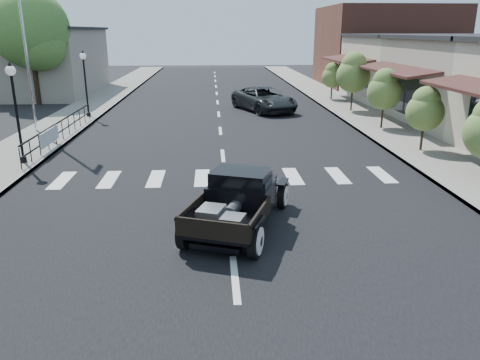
{
  "coord_description": "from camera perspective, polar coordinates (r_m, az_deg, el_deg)",
  "views": [
    {
      "loc": [
        -0.41,
        -11.6,
        4.92
      ],
      "look_at": [
        0.32,
        0.63,
        1.0
      ],
      "focal_mm": 35.0,
      "sensor_mm": 36.0,
      "label": 1
    }
  ],
  "objects": [
    {
      "name": "lamp_post_c",
      "position": [
        28.67,
        -18.3,
        11.04
      ],
      "size": [
        0.36,
        0.36,
        3.7
      ],
      "primitive_type": null,
      "color": "black",
      "rests_on": "sidewalk_left"
    },
    {
      "name": "sidewalk_right",
      "position": [
        28.47,
        14.97,
        7.36
      ],
      "size": [
        3.0,
        80.0,
        0.15
      ],
      "primitive_type": "cube",
      "color": "gray",
      "rests_on": "ground"
    },
    {
      "name": "far_building_right",
      "position": [
        46.44,
        17.21,
        15.25
      ],
      "size": [
        11.0,
        10.0,
        7.0
      ],
      "primitive_type": "cube",
      "color": "brown",
      "rests_on": "ground"
    },
    {
      "name": "ground",
      "position": [
        12.61,
        -1.3,
        -5.23
      ],
      "size": [
        120.0,
        120.0,
        0.0
      ],
      "primitive_type": "plane",
      "color": "black",
      "rests_on": "ground"
    },
    {
      "name": "small_tree_d",
      "position": [
        30.24,
        13.59,
        11.48
      ],
      "size": [
        2.06,
        2.06,
        3.43
      ],
      "primitive_type": null,
      "color": "#566F33",
      "rests_on": "sidewalk_right"
    },
    {
      "name": "small_tree_c",
      "position": [
        25.12,
        17.11,
        9.37
      ],
      "size": [
        1.73,
        1.73,
        2.89
      ],
      "primitive_type": null,
      "color": "#566F33",
      "rests_on": "sidewalk_right"
    },
    {
      "name": "low_building_left",
      "position": [
        42.27,
        -24.29,
        12.96
      ],
      "size": [
        10.0,
        12.0,
        5.0
      ],
      "primitive_type": "cube",
      "color": "#A19687",
      "rests_on": "ground"
    },
    {
      "name": "sidewalk_left",
      "position": [
        28.23,
        -20.19,
        6.78
      ],
      "size": [
        3.0,
        80.0,
        0.15
      ],
      "primitive_type": "cube",
      "color": "gray",
      "rests_on": "ground"
    },
    {
      "name": "small_tree_e",
      "position": [
        35.15,
        11.16,
        11.69
      ],
      "size": [
        1.5,
        1.5,
        2.51
      ],
      "primitive_type": null,
      "color": "#566F33",
      "rests_on": "sidewalk_right"
    },
    {
      "name": "big_tree_far",
      "position": [
        35.73,
        -24.04,
        14.54
      ],
      "size": [
        5.21,
        5.21,
        7.66
      ],
      "primitive_type": null,
      "color": "#436C2E",
      "rests_on": "ground"
    },
    {
      "name": "hotrod_pickup",
      "position": [
        12.04,
        -0.16,
        -2.43
      ],
      "size": [
        3.45,
        4.87,
        1.54
      ],
      "primitive_type": null,
      "rotation": [
        0.0,
        0.0,
        -0.35
      ],
      "color": "black",
      "rests_on": "ground"
    },
    {
      "name": "lamp_post_b",
      "position": [
        19.24,
        -25.56,
        7.3
      ],
      "size": [
        0.36,
        0.36,
        3.7
      ],
      "primitive_type": null,
      "color": "black",
      "rests_on": "sidewalk_left"
    },
    {
      "name": "railing",
      "position": [
        23.07,
        -20.86,
        5.92
      ],
      "size": [
        0.08,
        10.0,
        1.0
      ],
      "primitive_type": null,
      "color": "black",
      "rests_on": "sidewalk_left"
    },
    {
      "name": "road",
      "position": [
        27.06,
        -2.54,
        7.28
      ],
      "size": [
        14.0,
        80.0,
        0.02
      ],
      "primitive_type": "cube",
      "color": "black",
      "rests_on": "ground"
    },
    {
      "name": "banner",
      "position": [
        21.23,
        -22.13,
        4.28
      ],
      "size": [
        0.04,
        2.2,
        0.6
      ],
      "primitive_type": null,
      "color": "silver",
      "rests_on": "sidewalk_left"
    },
    {
      "name": "flagpole",
      "position": [
        25.2,
        -25.2,
        18.27
      ],
      "size": [
        0.12,
        0.12,
        11.39
      ],
      "primitive_type": "cylinder",
      "color": "silver",
      "rests_on": "sidewalk_left"
    },
    {
      "name": "road_markings",
      "position": [
        22.16,
        -2.3,
        4.91
      ],
      "size": [
        12.0,
        60.0,
        0.06
      ],
      "primitive_type": null,
      "color": "silver",
      "rests_on": "ground"
    },
    {
      "name": "second_car",
      "position": [
        30.16,
        2.95,
        9.78
      ],
      "size": [
        4.3,
        5.91,
        1.49
      ],
      "primitive_type": "imported",
      "rotation": [
        0.0,
        0.0,
        0.38
      ],
      "color": "black",
      "rests_on": "ground"
    },
    {
      "name": "small_tree_b",
      "position": [
        20.82,
        21.51,
        6.85
      ],
      "size": [
        1.53,
        1.53,
        2.54
      ],
      "primitive_type": null,
      "color": "#566F33",
      "rests_on": "sidewalk_right"
    },
    {
      "name": "storefront_far",
      "position": [
        37.07,
        21.66,
        12.41
      ],
      "size": [
        10.0,
        9.0,
        4.5
      ],
      "primitive_type": "cube",
      "color": "#BEB3A1",
      "rests_on": "ground"
    }
  ]
}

